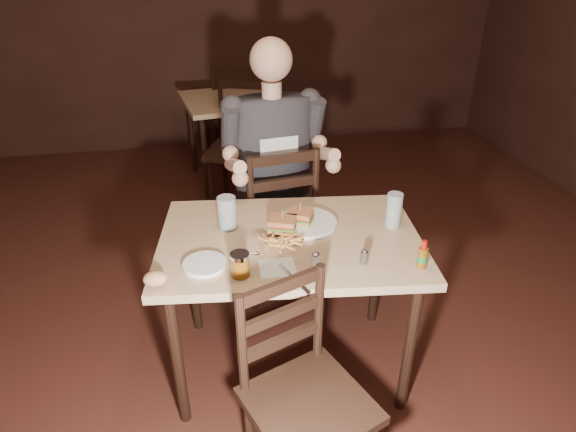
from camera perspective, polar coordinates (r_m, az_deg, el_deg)
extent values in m
plane|color=black|center=(2.53, -2.85, -19.62)|extent=(7.00, 7.00, 0.00)
plane|color=#3D221C|center=(5.19, -9.29, 23.20)|extent=(6.00, 0.00, 6.00)
cube|color=tan|center=(2.16, 0.25, -2.95)|extent=(1.24, 0.91, 0.04)
cylinder|color=black|center=(2.19, -12.97, -16.31)|extent=(0.05, 0.05, 0.73)
cylinder|color=black|center=(2.65, -11.22, -6.81)|extent=(0.05, 0.05, 0.73)
cylinder|color=black|center=(2.25, 14.18, -14.99)|extent=(0.05, 0.05, 0.73)
cylinder|color=black|center=(2.70, 10.49, -5.98)|extent=(0.05, 0.05, 0.73)
cube|color=tan|center=(4.32, -6.80, 13.46)|extent=(0.92, 0.92, 0.04)
cylinder|color=black|center=(4.09, -9.78, 6.62)|extent=(0.04, 0.04, 0.73)
cylinder|color=black|center=(4.68, -11.33, 9.38)|extent=(0.04, 0.04, 0.73)
cylinder|color=black|center=(4.23, -1.20, 7.83)|extent=(0.04, 0.04, 0.73)
cylinder|color=black|center=(4.81, -3.71, 10.41)|extent=(0.04, 0.04, 0.73)
cylinder|color=white|center=(2.24, 2.21, -0.89)|extent=(0.31, 0.31, 0.02)
ellipsoid|color=maroon|center=(2.10, 1.39, -2.75)|extent=(0.04, 0.04, 0.01)
cylinder|color=silver|center=(2.20, -7.24, 0.36)|extent=(0.09, 0.09, 0.16)
cylinder|color=silver|center=(2.25, 12.43, 0.69)|extent=(0.08, 0.08, 0.16)
cube|color=white|center=(1.95, -1.27, -6.14)|extent=(0.15, 0.14, 0.00)
cube|color=silver|center=(1.88, 0.66, -7.39)|extent=(0.09, 0.22, 0.01)
cube|color=silver|center=(1.89, 2.29, -7.20)|extent=(0.14, 0.13, 0.01)
cylinder|color=white|center=(1.98, -9.84, -5.74)|extent=(0.19, 0.19, 0.01)
ellipsoid|color=tan|center=(1.89, -15.46, -7.16)|extent=(0.10, 0.09, 0.05)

